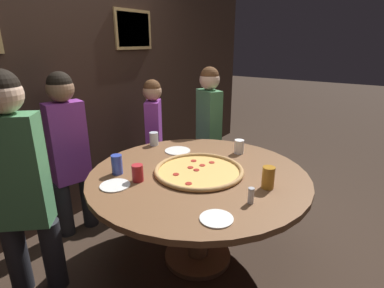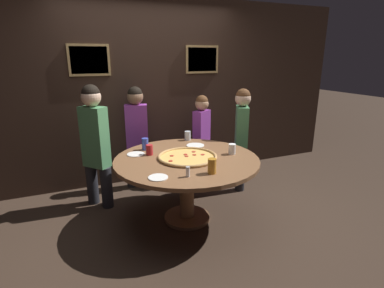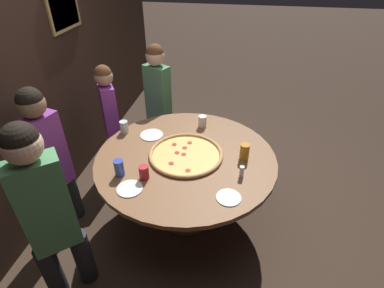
# 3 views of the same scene
# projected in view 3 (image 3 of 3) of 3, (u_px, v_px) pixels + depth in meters

# --- Properties ---
(ground_plane) EXTENTS (24.00, 24.00, 0.00)m
(ground_plane) POSITION_uv_depth(u_px,v_px,m) (187.00, 215.00, 3.02)
(ground_plane) COLOR #38281E
(back_wall) EXTENTS (6.40, 0.08, 2.60)m
(back_wall) POSITION_uv_depth(u_px,v_px,m) (21.00, 84.00, 2.48)
(back_wall) COLOR black
(back_wall) RESTS_ON ground_plane
(dining_table) EXTENTS (1.57, 1.57, 0.74)m
(dining_table) POSITION_uv_depth(u_px,v_px,m) (186.00, 168.00, 2.67)
(dining_table) COLOR brown
(dining_table) RESTS_ON ground_plane
(giant_pizza) EXTENTS (0.65, 0.65, 0.03)m
(giant_pizza) POSITION_uv_depth(u_px,v_px,m) (185.00, 154.00, 2.60)
(giant_pizza) COLOR #EAB75B
(giant_pizza) RESTS_ON dining_table
(drink_cup_far_left) EXTENTS (0.08, 0.08, 0.14)m
(drink_cup_far_left) POSITION_uv_depth(u_px,v_px,m) (245.00, 152.00, 2.53)
(drink_cup_far_left) COLOR #BC7A23
(drink_cup_far_left) RESTS_ON dining_table
(drink_cup_near_right) EXTENTS (0.08, 0.08, 0.12)m
(drink_cup_near_right) POSITION_uv_depth(u_px,v_px,m) (202.00, 121.00, 2.98)
(drink_cup_near_right) COLOR white
(drink_cup_near_right) RESTS_ON dining_table
(drink_cup_by_shaker) EXTENTS (0.08, 0.08, 0.12)m
(drink_cup_by_shaker) POSITION_uv_depth(u_px,v_px,m) (124.00, 127.00, 2.89)
(drink_cup_by_shaker) COLOR silver
(drink_cup_by_shaker) RESTS_ON dining_table
(drink_cup_front_edge) EXTENTS (0.08, 0.08, 0.14)m
(drink_cup_front_edge) POSITION_uv_depth(u_px,v_px,m) (119.00, 168.00, 2.35)
(drink_cup_front_edge) COLOR #384CB7
(drink_cup_front_edge) RESTS_ON dining_table
(drink_cup_beside_pizza) EXTENTS (0.08, 0.08, 0.12)m
(drink_cup_beside_pizza) POSITION_uv_depth(u_px,v_px,m) (144.00, 172.00, 2.33)
(drink_cup_beside_pizza) COLOR #B22328
(drink_cup_beside_pizza) RESTS_ON dining_table
(white_plate_far_back) EXTENTS (0.22, 0.22, 0.01)m
(white_plate_far_back) POSITION_uv_depth(u_px,v_px,m) (152.00, 135.00, 2.87)
(white_plate_far_back) COLOR white
(white_plate_far_back) RESTS_ON dining_table
(white_plate_left_side) EXTENTS (0.18, 0.18, 0.01)m
(white_plate_left_side) POSITION_uv_depth(u_px,v_px,m) (229.00, 197.00, 2.18)
(white_plate_left_side) COLOR white
(white_plate_left_side) RESTS_ON dining_table
(white_plate_right_side) EXTENTS (0.20, 0.20, 0.01)m
(white_plate_right_side) POSITION_uv_depth(u_px,v_px,m) (130.00, 189.00, 2.25)
(white_plate_right_side) COLOR white
(white_plate_right_side) RESTS_ON dining_table
(condiment_shaker) EXTENTS (0.04, 0.04, 0.10)m
(condiment_shaker) POSITION_uv_depth(u_px,v_px,m) (242.00, 171.00, 2.35)
(condiment_shaker) COLOR silver
(condiment_shaker) RESTS_ON dining_table
(diner_side_left) EXTENTS (0.35, 0.37, 1.50)m
(diner_side_left) POSITION_uv_depth(u_px,v_px,m) (47.00, 209.00, 1.94)
(diner_side_left) COLOR #232328
(diner_side_left) RESTS_ON ground_plane
(diner_far_left) EXTENTS (0.33, 0.27, 1.28)m
(diner_far_left) POSITION_uv_depth(u_px,v_px,m) (110.00, 114.00, 3.25)
(diner_far_left) COLOR #232328
(diner_far_left) RESTS_ON ground_plane
(diner_centre_back) EXTENTS (0.37, 0.22, 1.42)m
(diner_centre_back) POSITION_uv_depth(u_px,v_px,m) (48.00, 156.00, 2.49)
(diner_centre_back) COLOR #232328
(diner_centre_back) RESTS_ON ground_plane
(diner_side_right) EXTENTS (0.27, 0.37, 1.39)m
(diner_side_right) POSITION_uv_depth(u_px,v_px,m) (158.00, 96.00, 3.47)
(diner_side_right) COLOR #232328
(diner_side_right) RESTS_ON ground_plane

